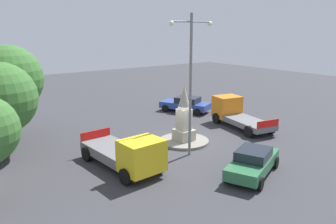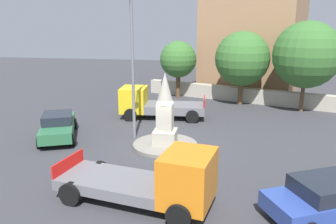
{
  "view_description": "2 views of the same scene",
  "coord_description": "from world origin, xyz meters",
  "px_view_note": "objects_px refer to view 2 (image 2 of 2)",
  "views": [
    {
      "loc": [
        13.68,
        16.63,
        7.48
      ],
      "look_at": [
        1.0,
        -0.44,
        2.17
      ],
      "focal_mm": 35.96,
      "sensor_mm": 36.0,
      "label": 1
    },
    {
      "loc": [
        -16.33,
        -2.95,
        6.33
      ],
      "look_at": [
        -0.32,
        -0.21,
        1.97
      ],
      "focal_mm": 36.12,
      "sensor_mm": 36.0,
      "label": 2
    }
  ],
  "objects_px": {
    "car_green_waiting": "(58,125)",
    "truck_yellow_passing": "(153,104)",
    "corner_building": "(254,45)",
    "tree_far_corner": "(307,55)",
    "monument": "(165,112)",
    "truck_orange_parked_right": "(157,180)",
    "tree_mid_cluster": "(178,60)",
    "streetlamp": "(132,48)",
    "car_blue_parked_left": "(331,197)",
    "tree_near_wall": "(242,59)"
  },
  "relations": [
    {
      "from": "car_green_waiting",
      "to": "truck_yellow_passing",
      "type": "xyz_separation_m",
      "value": [
        4.98,
        -4.37,
        0.23
      ]
    },
    {
      "from": "car_green_waiting",
      "to": "corner_building",
      "type": "relative_size",
      "value": 0.54
    },
    {
      "from": "truck_yellow_passing",
      "to": "tree_far_corner",
      "type": "xyz_separation_m",
      "value": [
        3.41,
        -10.27,
        3.12
      ]
    },
    {
      "from": "monument",
      "to": "tree_far_corner",
      "type": "distance_m",
      "value": 12.41
    },
    {
      "from": "truck_orange_parked_right",
      "to": "tree_mid_cluster",
      "type": "distance_m",
      "value": 17.94
    },
    {
      "from": "streetlamp",
      "to": "car_blue_parked_left",
      "type": "bearing_deg",
      "value": -128.3
    },
    {
      "from": "tree_near_wall",
      "to": "monument",
      "type": "bearing_deg",
      "value": 157.7
    },
    {
      "from": "car_blue_parked_left",
      "to": "truck_orange_parked_right",
      "type": "bearing_deg",
      "value": 92.69
    },
    {
      "from": "tree_near_wall",
      "to": "truck_yellow_passing",
      "type": "bearing_deg",
      "value": 129.01
    },
    {
      "from": "corner_building",
      "to": "tree_far_corner",
      "type": "distance_m",
      "value": 8.64
    },
    {
      "from": "monument",
      "to": "streetlamp",
      "type": "relative_size",
      "value": 0.45
    },
    {
      "from": "monument",
      "to": "car_green_waiting",
      "type": "bearing_deg",
      "value": 86.51
    },
    {
      "from": "tree_far_corner",
      "to": "monument",
      "type": "bearing_deg",
      "value": 135.92
    },
    {
      "from": "corner_building",
      "to": "tree_near_wall",
      "type": "relative_size",
      "value": 1.51
    },
    {
      "from": "tree_far_corner",
      "to": "tree_mid_cluster",
      "type": "bearing_deg",
      "value": 71.93
    },
    {
      "from": "monument",
      "to": "car_green_waiting",
      "type": "height_order",
      "value": "monument"
    },
    {
      "from": "tree_mid_cluster",
      "to": "truck_orange_parked_right",
      "type": "bearing_deg",
      "value": -174.35
    },
    {
      "from": "tree_mid_cluster",
      "to": "corner_building",
      "type": "bearing_deg",
      "value": -52.39
    },
    {
      "from": "streetlamp",
      "to": "truck_yellow_passing",
      "type": "bearing_deg",
      "value": -2.49
    },
    {
      "from": "streetlamp",
      "to": "truck_orange_parked_right",
      "type": "bearing_deg",
      "value": -158.83
    },
    {
      "from": "streetlamp",
      "to": "tree_near_wall",
      "type": "relative_size",
      "value": 1.47
    },
    {
      "from": "monument",
      "to": "tree_near_wall",
      "type": "xyz_separation_m",
      "value": [
        10.18,
        -4.17,
        1.71
      ]
    },
    {
      "from": "streetlamp",
      "to": "car_green_waiting",
      "type": "relative_size",
      "value": 1.78
    },
    {
      "from": "streetlamp",
      "to": "corner_building",
      "type": "relative_size",
      "value": 0.97
    },
    {
      "from": "truck_orange_parked_right",
      "to": "tree_far_corner",
      "type": "xyz_separation_m",
      "value": [
        14.61,
        -7.74,
        3.08
      ]
    },
    {
      "from": "car_green_waiting",
      "to": "car_blue_parked_left",
      "type": "xyz_separation_m",
      "value": [
        -5.94,
        -12.71,
        0.0
      ]
    },
    {
      "from": "truck_orange_parked_right",
      "to": "corner_building",
      "type": "height_order",
      "value": "corner_building"
    },
    {
      "from": "car_green_waiting",
      "to": "truck_yellow_passing",
      "type": "distance_m",
      "value": 6.63
    },
    {
      "from": "monument",
      "to": "tree_mid_cluster",
      "type": "height_order",
      "value": "tree_mid_cluster"
    },
    {
      "from": "streetlamp",
      "to": "tree_mid_cluster",
      "type": "xyz_separation_m",
      "value": [
        10.71,
        -0.96,
        -1.73
      ]
    },
    {
      "from": "car_green_waiting",
      "to": "tree_mid_cluster",
      "type": "relative_size",
      "value": 0.97
    },
    {
      "from": "streetlamp",
      "to": "truck_orange_parked_right",
      "type": "height_order",
      "value": "streetlamp"
    },
    {
      "from": "streetlamp",
      "to": "tree_near_wall",
      "type": "height_order",
      "value": "streetlamp"
    },
    {
      "from": "truck_orange_parked_right",
      "to": "tree_near_wall",
      "type": "distance_m",
      "value": 16.58
    },
    {
      "from": "car_green_waiting",
      "to": "truck_yellow_passing",
      "type": "height_order",
      "value": "truck_yellow_passing"
    },
    {
      "from": "monument",
      "to": "truck_yellow_passing",
      "type": "height_order",
      "value": "monument"
    },
    {
      "from": "truck_orange_parked_right",
      "to": "tree_far_corner",
      "type": "distance_m",
      "value": 16.82
    },
    {
      "from": "car_green_waiting",
      "to": "truck_yellow_passing",
      "type": "bearing_deg",
      "value": -41.28
    },
    {
      "from": "monument",
      "to": "truck_yellow_passing",
      "type": "xyz_separation_m",
      "value": [
        5.36,
        1.78,
        -0.91
      ]
    },
    {
      "from": "truck_yellow_passing",
      "to": "tree_near_wall",
      "type": "bearing_deg",
      "value": -50.99
    },
    {
      "from": "corner_building",
      "to": "tree_mid_cluster",
      "type": "height_order",
      "value": "corner_building"
    },
    {
      "from": "car_green_waiting",
      "to": "tree_far_corner",
      "type": "xyz_separation_m",
      "value": [
        8.4,
        -14.64,
        3.35
      ]
    },
    {
      "from": "truck_yellow_passing",
      "to": "tree_mid_cluster",
      "type": "xyz_separation_m",
      "value": [
        6.51,
        -0.78,
        2.28
      ]
    },
    {
      "from": "corner_building",
      "to": "tree_far_corner",
      "type": "bearing_deg",
      "value": -159.82
    },
    {
      "from": "streetlamp",
      "to": "truck_yellow_passing",
      "type": "xyz_separation_m",
      "value": [
        4.2,
        -0.18,
        -4.01
      ]
    },
    {
      "from": "car_blue_parked_left",
      "to": "tree_near_wall",
      "type": "relative_size",
      "value": 0.85
    },
    {
      "from": "truck_orange_parked_right",
      "to": "tree_near_wall",
      "type": "xyz_separation_m",
      "value": [
        16.02,
        -3.42,
        2.59
      ]
    },
    {
      "from": "monument",
      "to": "car_blue_parked_left",
      "type": "relative_size",
      "value": 0.78
    },
    {
      "from": "truck_yellow_passing",
      "to": "corner_building",
      "type": "height_order",
      "value": "corner_building"
    },
    {
      "from": "corner_building",
      "to": "tree_far_corner",
      "type": "height_order",
      "value": "corner_building"
    }
  ]
}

